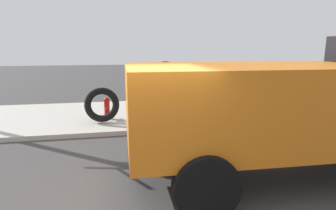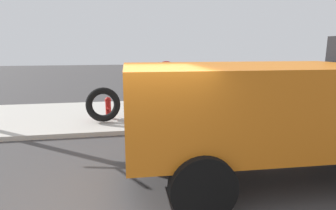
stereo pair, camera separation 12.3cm
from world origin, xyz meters
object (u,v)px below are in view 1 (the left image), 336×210
object	(u,v)px
loose_tire	(102,105)
dump_truck_orange	(305,102)
fire_hydrant	(107,107)
stop_sign	(165,81)

from	to	relation	value
loose_tire	dump_truck_orange	world-z (taller)	dump_truck_orange
fire_hydrant	dump_truck_orange	world-z (taller)	dump_truck_orange
dump_truck_orange	fire_hydrant	bearing A→B (deg)	128.97
fire_hydrant	stop_sign	bearing A→B (deg)	-25.30
stop_sign	dump_truck_orange	world-z (taller)	dump_truck_orange
dump_truck_orange	loose_tire	bearing A→B (deg)	132.51
stop_sign	fire_hydrant	bearing A→B (deg)	154.70
fire_hydrant	stop_sign	size ratio (longest dim) A/B	0.38
dump_truck_orange	stop_sign	bearing A→B (deg)	117.32
fire_hydrant	stop_sign	distance (m)	2.45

